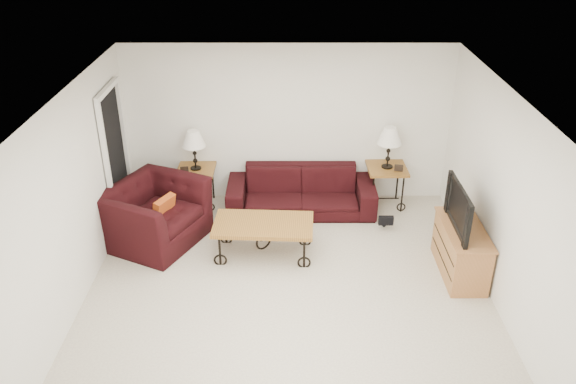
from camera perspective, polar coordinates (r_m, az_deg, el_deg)
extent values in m
plane|color=beige|center=(7.46, 0.00, -9.34)|extent=(5.00, 5.00, 0.00)
cube|color=white|center=(9.06, 0.00, 6.65)|extent=(5.00, 0.02, 2.50)
cube|color=white|center=(4.73, 0.00, -15.32)|extent=(5.00, 0.02, 2.50)
cube|color=white|center=(7.23, -20.23, -0.79)|extent=(0.02, 5.00, 2.50)
cube|color=white|center=(7.23, 20.23, -0.79)|extent=(0.02, 5.00, 2.50)
plane|color=white|center=(6.29, 0.00, 9.24)|extent=(5.00, 5.00, 0.00)
cube|color=black|center=(8.72, -16.47, 2.99)|extent=(0.08, 0.94, 2.04)
imported|color=black|center=(9.00, 1.28, 0.09)|extent=(2.27, 0.89, 0.66)
cube|color=#996527|center=(9.28, -8.85, 0.50)|extent=(0.58, 0.58, 0.63)
cube|color=#996527|center=(9.29, 9.50, 0.58)|extent=(0.62, 0.62, 0.66)
cube|color=black|center=(9.01, -10.09, 2.16)|extent=(0.13, 0.04, 0.10)
cube|color=black|center=(9.02, 10.77, 2.32)|extent=(0.13, 0.04, 0.11)
cube|color=#996527|center=(7.95, -2.40, -4.59)|extent=(1.37, 0.79, 0.50)
imported|color=black|center=(8.39, -12.93, -2.13)|extent=(1.60, 1.68, 0.85)
cube|color=#BE3F18|center=(8.27, -12.05, -1.73)|extent=(0.26, 0.39, 0.38)
cube|color=#B26E42|center=(7.87, 16.54, -5.51)|extent=(0.47, 1.12, 0.67)
imported|color=black|center=(7.55, 17.02, -1.53)|extent=(0.13, 1.00, 0.58)
ellipsoid|color=black|center=(8.71, 9.46, -2.16)|extent=(0.41, 0.37, 0.43)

